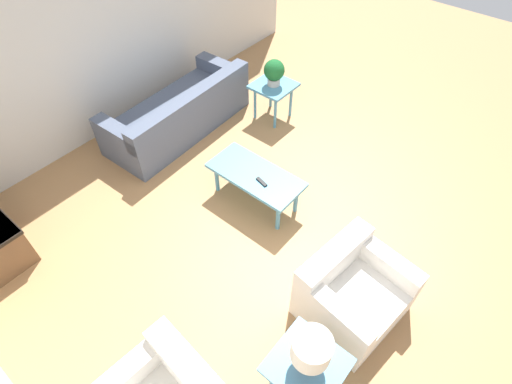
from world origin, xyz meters
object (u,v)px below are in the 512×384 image
at_px(side_table_lamp, 306,368).
at_px(table_lamp, 311,350).
at_px(sofa, 180,113).
at_px(armchair, 351,292).
at_px(coffee_table, 255,177).
at_px(potted_plant, 274,71).
at_px(side_table_plant, 273,90).

relative_size(side_table_lamp, table_lamp, 1.33).
xyz_separation_m(sofa, armchair, (-3.28, 0.89, 0.03)).
relative_size(coffee_table, potted_plant, 3.03).
bearing_deg(side_table_plant, coffee_table, 121.06).
bearing_deg(sofa, table_lamp, 59.75).
height_order(side_table_lamp, potted_plant, potted_plant).
xyz_separation_m(sofa, potted_plant, (-0.82, -1.07, 0.48)).
xyz_separation_m(coffee_table, side_table_plant, (0.87, -1.45, 0.07)).
distance_m(armchair, potted_plant, 3.18).
bearing_deg(armchair, coffee_table, 79.23).
bearing_deg(sofa, coffee_table, 74.91).
distance_m(sofa, side_table_plant, 1.36).
distance_m(sofa, table_lamp, 3.85).
xyz_separation_m(armchair, side_table_plant, (2.46, -1.96, 0.17)).
bearing_deg(armchair, potted_plant, 58.57).
height_order(side_table_plant, table_lamp, table_lamp).
bearing_deg(side_table_lamp, sofa, -27.76).
bearing_deg(table_lamp, side_table_plant, -48.14).
relative_size(coffee_table, table_lamp, 2.70).
height_order(armchair, side_table_plant, armchair).
bearing_deg(coffee_table, armchair, 162.09).
distance_m(side_table_lamp, table_lamp, 0.36).
height_order(armchair, coffee_table, armchair).
height_order(armchair, side_table_lamp, armchair).
relative_size(armchair, coffee_table, 0.87).
distance_m(coffee_table, potted_plant, 1.73).
relative_size(armchair, table_lamp, 2.36).
bearing_deg(potted_plant, armchair, 141.44).
height_order(coffee_table, side_table_plant, side_table_plant).
relative_size(armchair, side_table_lamp, 1.78).
xyz_separation_m(coffee_table, table_lamp, (-1.68, 1.40, 0.43)).
height_order(sofa, side_table_lamp, sofa).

